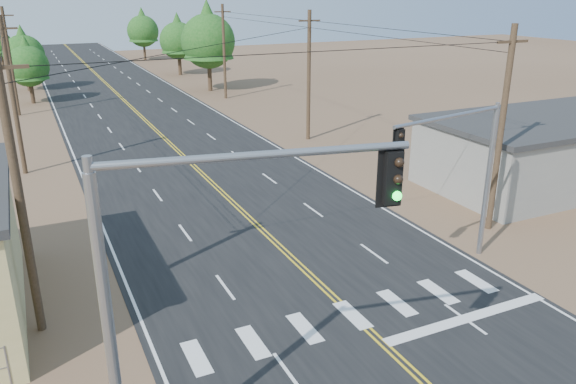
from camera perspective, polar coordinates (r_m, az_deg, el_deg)
road at (r=40.24m, az=-10.05°, el=3.10°), size 15.00×200.00×0.02m
building_right at (r=38.30m, az=25.00°, el=3.76°), size 15.00×8.00×4.00m
utility_pole_left_near at (r=20.31m, az=-25.67°, el=-0.24°), size 1.80×0.30×10.00m
utility_pole_left_mid at (r=39.81m, az=-26.18°, el=8.76°), size 1.80×0.30×10.00m
utility_pole_left_far at (r=59.64m, az=-26.36°, el=11.82°), size 1.80×0.30×10.00m
utility_pole_right_near at (r=28.78m, az=20.83°, el=5.93°), size 1.80×0.30×10.00m
utility_pole_right_mid at (r=44.73m, az=2.12°, el=11.77°), size 1.80×0.30×10.00m
utility_pole_right_far at (r=63.03m, az=-6.51°, el=14.03°), size 1.80×0.30×10.00m
signal_mast_left at (r=12.68m, az=-9.20°, el=-7.49°), size 6.91×1.73×8.34m
signal_mast_right at (r=24.30m, az=17.50°, el=3.02°), size 6.22×1.52×6.97m
tree_left_near at (r=65.74m, az=-24.96°, el=11.89°), size 4.24×4.24×7.07m
tree_left_mid at (r=74.45m, az=-25.28°, el=12.86°), size 4.59×4.59×7.66m
tree_right_near at (r=68.13m, az=-8.15°, el=15.47°), size 6.27×6.27×10.45m
tree_right_mid at (r=82.32m, az=-11.12°, el=15.21°), size 5.12×5.12×8.54m
tree_right_far at (r=101.55m, az=-14.55°, el=15.84°), size 5.22×5.22×8.70m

